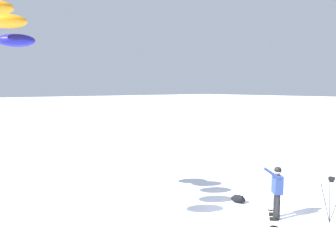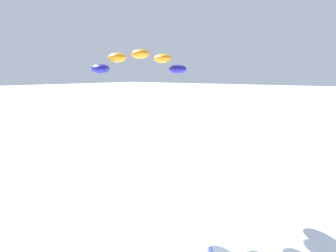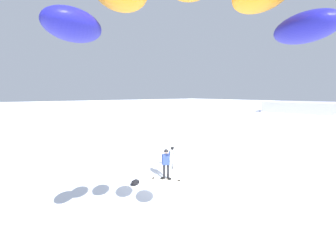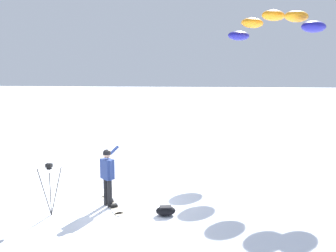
{
  "view_description": "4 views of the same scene",
  "coord_description": "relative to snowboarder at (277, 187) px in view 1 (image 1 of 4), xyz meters",
  "views": [
    {
      "loc": [
        9.51,
        6.68,
        4.24
      ],
      "look_at": [
        2.42,
        -1.94,
        3.03
      ],
      "focal_mm": 38.32,
      "sensor_mm": 36.0,
      "label": 1
    },
    {
      "loc": [
        -2.47,
        5.16,
        5.56
      ],
      "look_at": [
        3.4,
        -2.58,
        3.75
      ],
      "focal_mm": 29.43,
      "sensor_mm": 36.0,
      "label": 2
    },
    {
      "loc": [
        9.51,
        -7.48,
        4.78
      ],
      "look_at": [
        3.27,
        -2.5,
        3.66
      ],
      "focal_mm": 24.7,
      "sensor_mm": 36.0,
      "label": 3
    },
    {
      "loc": [
        -9.31,
        -3.59,
        3.75
      ],
      "look_at": [
        1.32,
        -1.21,
        2.22
      ],
      "focal_mm": 35.96,
      "sensor_mm": 36.0,
      "label": 4
    }
  ],
  "objects": [
    {
      "name": "ground_plane",
      "position": [
        0.33,
        -0.24,
        -1.05
      ],
      "size": [
        300.0,
        300.0,
        0.0
      ],
      "primitive_type": "plane",
      "color": "white"
    },
    {
      "name": "snowboard",
      "position": [
        0.08,
        -0.08,
        -1.03
      ],
      "size": [
        1.54,
        1.24,
        0.1
      ],
      "color": "beige",
      "rests_on": "ground_plane"
    },
    {
      "name": "gear_bag_large",
      "position": [
        -0.31,
        -1.83,
        -0.92
      ],
      "size": [
        0.51,
        0.63,
        0.26
      ],
      "color": "black",
      "rests_on": "ground_plane"
    },
    {
      "name": "camera_tripod",
      "position": [
        -1.0,
        1.27,
        -0.01
      ],
      "size": [
        0.68,
        0.6,
        1.47
      ],
      "color": "#262628",
      "rests_on": "ground_plane"
    },
    {
      "name": "snowboarder",
      "position": [
        0.0,
        0.0,
        0.0
      ],
      "size": [
        0.78,
        0.48,
        1.75
      ],
      "color": "black",
      "rests_on": "ground_plane"
    }
  ]
}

